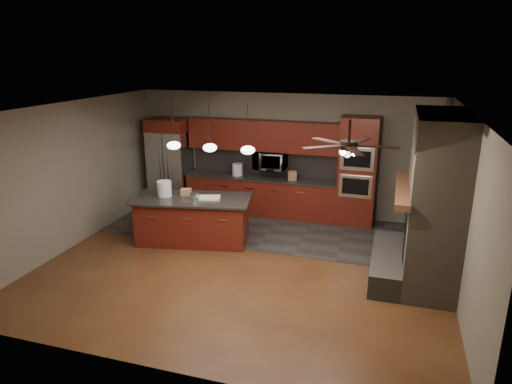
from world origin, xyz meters
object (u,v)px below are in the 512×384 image
(cardboard_box, at_px, (186,192))
(counter_box, at_px, (292,176))
(oven_tower, at_px, (357,172))
(counter_bucket, at_px, (238,169))
(paint_tray, at_px, (210,198))
(microwave, at_px, (270,160))
(refrigerator, at_px, (170,163))
(white_bucket, at_px, (164,189))
(paint_can, at_px, (194,196))
(kitchen_island, at_px, (193,220))

(cardboard_box, bearing_deg, counter_box, 28.82)
(oven_tower, distance_m, cardboard_box, 3.71)
(counter_bucket, bearing_deg, oven_tower, -0.15)
(cardboard_box, bearing_deg, paint_tray, -25.60)
(microwave, distance_m, counter_box, 0.63)
(refrigerator, xyz_separation_m, white_bucket, (0.85, -1.93, -0.01))
(oven_tower, bearing_deg, microwave, 178.34)
(oven_tower, distance_m, paint_can, 3.58)
(counter_box, bearing_deg, kitchen_island, -148.86)
(kitchen_island, bearing_deg, counter_box, 39.71)
(counter_bucket, bearing_deg, paint_tray, -87.43)
(paint_can, distance_m, paint_tray, 0.30)
(microwave, xyz_separation_m, counter_bucket, (-0.78, -0.05, -0.26))
(microwave, xyz_separation_m, paint_can, (-0.97, -2.09, -0.32))
(oven_tower, xyz_separation_m, counter_bucket, (-2.76, 0.01, -0.15))
(paint_tray, bearing_deg, kitchen_island, 171.48)
(microwave, height_order, refrigerator, refrigerator)
(refrigerator, bearing_deg, oven_tower, 0.95)
(paint_can, height_order, counter_box, counter_box)
(oven_tower, distance_m, kitchen_island, 3.68)
(kitchen_island, bearing_deg, refrigerator, 116.26)
(white_bucket, height_order, paint_tray, white_bucket)
(kitchen_island, xyz_separation_m, paint_tray, (0.35, 0.06, 0.48))
(refrigerator, height_order, counter_box, refrigerator)
(kitchen_island, xyz_separation_m, cardboard_box, (-0.20, 0.15, 0.52))
(cardboard_box, bearing_deg, kitchen_island, -53.06)
(microwave, height_order, paint_can, microwave)
(refrigerator, distance_m, paint_can, 2.47)
(kitchen_island, bearing_deg, microwave, 51.92)
(microwave, distance_m, counter_bucket, 0.83)
(paint_tray, height_order, counter_box, counter_box)
(kitchen_island, bearing_deg, paint_can, -45.84)
(kitchen_island, relative_size, cardboard_box, 12.13)
(paint_can, relative_size, counter_bucket, 0.62)
(white_bucket, height_order, paint_can, white_bucket)
(counter_bucket, height_order, counter_box, counter_bucket)
(refrigerator, bearing_deg, counter_bucket, 2.74)
(paint_can, xyz_separation_m, counter_box, (1.51, 1.99, 0.03))
(oven_tower, xyz_separation_m, kitchen_island, (-3.02, -1.97, -0.73))
(paint_can, xyz_separation_m, cardboard_box, (-0.28, 0.20, 0.01))
(refrigerator, height_order, paint_tray, refrigerator)
(oven_tower, xyz_separation_m, refrigerator, (-4.46, -0.07, -0.10))
(counter_box, bearing_deg, paint_can, -146.66)
(refrigerator, relative_size, paint_can, 12.64)
(microwave, xyz_separation_m, white_bucket, (-1.63, -2.07, -0.23))
(kitchen_island, distance_m, counter_box, 2.56)
(microwave, relative_size, white_bucket, 2.39)
(kitchen_island, height_order, paint_tray, paint_tray)
(kitchen_island, relative_size, paint_tray, 6.04)
(refrigerator, bearing_deg, kitchen_island, -52.94)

